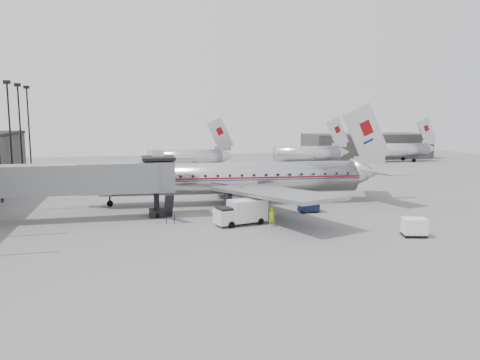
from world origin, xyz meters
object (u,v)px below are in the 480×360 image
(airliner, at_px, (238,178))
(baggage_cart_navy, at_px, (309,204))
(baggage_cart_white, at_px, (414,227))
(ramp_worker, at_px, (272,217))
(service_van, at_px, (241,212))

(airliner, distance_m, baggage_cart_navy, 9.76)
(baggage_cart_white, height_order, ramp_worker, ramp_worker)
(baggage_cart_white, bearing_deg, ramp_worker, 165.23)
(airliner, relative_size, ramp_worker, 20.46)
(ramp_worker, bearing_deg, baggage_cart_navy, 37.77)
(airliner, xyz_separation_m, baggage_cart_navy, (6.51, -6.93, -2.19))
(service_van, relative_size, ramp_worker, 2.88)
(airliner, relative_size, baggage_cart_navy, 17.90)
(airliner, xyz_separation_m, baggage_cart_white, (11.84, -18.93, -2.22))
(baggage_cart_navy, bearing_deg, baggage_cart_white, -66.31)
(baggage_cart_white, xyz_separation_m, ramp_worker, (-11.24, 6.48, 0.08))
(airliner, xyz_separation_m, ramp_worker, (0.59, -12.46, -2.14))
(airliner, height_order, ramp_worker, airliner)
(ramp_worker, bearing_deg, service_van, 145.81)
(service_van, height_order, baggage_cart_navy, service_van)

